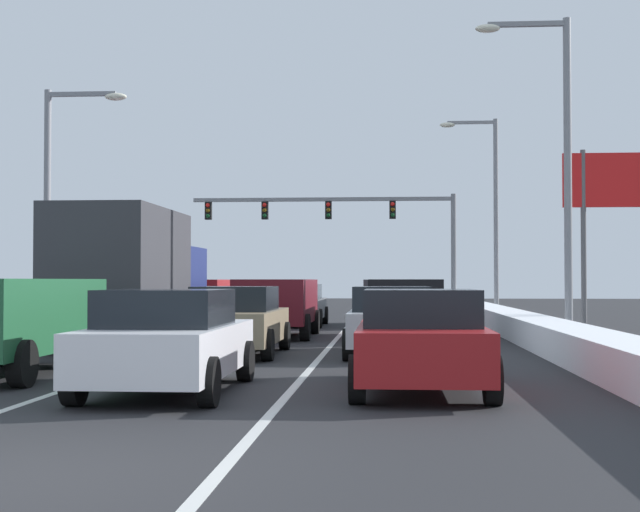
{
  "coord_description": "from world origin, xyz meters",
  "views": [
    {
      "loc": [
        3.14,
        -7.56,
        1.64
      ],
      "look_at": [
        0.3,
        30.98,
        2.66
      ],
      "focal_mm": 51.83,
      "sensor_mm": 36.0,
      "label": 1
    }
  ],
  "objects": [
    {
      "name": "lane_stripe_between_right_lane_and_center_lane",
      "position": [
        1.7,
        20.63,
        0.0
      ],
      "size": [
        0.14,
        45.39,
        0.01
      ],
      "primitive_type": "cube",
      "color": "silver",
      "rests_on": "ground"
    },
    {
      "name": "sedan_tan_center_lane_second",
      "position": [
        -0.19,
        12.62,
        0.76
      ],
      "size": [
        2.0,
        4.5,
        1.51
      ],
      "color": "#937F60",
      "rests_on": "ground"
    },
    {
      "name": "lane_stripe_between_center_lane_and_left_lane",
      "position": [
        -1.7,
        20.63,
        0.0
      ],
      "size": [
        0.14,
        45.39,
        0.01
      ],
      "primitive_type": "cube",
      "color": "silver",
      "rests_on": "ground"
    },
    {
      "name": "snow_bank_left_shoulder",
      "position": [
        -7.0,
        20.63,
        0.4
      ],
      "size": [
        1.88,
        45.39,
        0.81
      ],
      "primitive_type": "cube",
      "color": "white",
      "rests_on": "ground"
    },
    {
      "name": "sedan_silver_right_lane_second",
      "position": [
        3.22,
        12.8,
        0.76
      ],
      "size": [
        2.0,
        4.5,
        1.51
      ],
      "color": "#B7BABF",
      "rests_on": "ground"
    },
    {
      "name": "suv_silver_left_lane_fourth",
      "position": [
        -3.46,
        30.87,
        1.02
      ],
      "size": [
        2.16,
        4.9,
        1.67
      ],
      "color": "#B7BABF",
      "rests_on": "ground"
    },
    {
      "name": "sedan_white_center_lane_nearest",
      "position": [
        -0.07,
        5.78,
        0.76
      ],
      "size": [
        2.0,
        4.5,
        1.51
      ],
      "color": "silver",
      "rests_on": "ground"
    },
    {
      "name": "box_truck_left_lane_second",
      "position": [
        -3.28,
        15.11,
        1.9
      ],
      "size": [
        2.53,
        7.2,
        3.36
      ],
      "color": "navy",
      "rests_on": "ground"
    },
    {
      "name": "suv_maroon_center_lane_third",
      "position": [
        -0.05,
        19.04,
        1.02
      ],
      "size": [
        2.16,
        4.9,
        1.67
      ],
      "color": "maroon",
      "rests_on": "ground"
    },
    {
      "name": "sedan_red_right_lane_nearest",
      "position": [
        3.62,
        6.23,
        0.76
      ],
      "size": [
        2.0,
        4.5,
        1.51
      ],
      "color": "maroon",
      "rests_on": "ground"
    },
    {
      "name": "suv_green_left_lane_nearest",
      "position": [
        -3.4,
        7.89,
        1.02
      ],
      "size": [
        2.16,
        4.9,
        1.67
      ],
      "color": "#1E5633",
      "rests_on": "ground"
    },
    {
      "name": "suv_red_left_lane_third",
      "position": [
        -3.18,
        23.51,
        1.02
      ],
      "size": [
        2.16,
        4.9,
        1.67
      ],
      "color": "maroon",
      "rests_on": "ground"
    },
    {
      "name": "ground_plane",
      "position": [
        0.0,
        16.51,
        0.0
      ],
      "size": [
        120.0,
        120.0,
        0.0
      ],
      "primitive_type": "plane",
      "color": "#28282B"
    },
    {
      "name": "snow_bank_right_shoulder",
      "position": [
        7.0,
        20.63,
        0.33
      ],
      "size": [
        1.2,
        45.39,
        0.66
      ],
      "primitive_type": "cube",
      "color": "white",
      "rests_on": "ground"
    },
    {
      "name": "traffic_light_gantry",
      "position": [
        1.31,
        41.25,
        4.89
      ],
      "size": [
        14.0,
        0.47,
        6.2
      ],
      "color": "slate",
      "rests_on": "ground"
    },
    {
      "name": "street_lamp_right_near",
      "position": [
        7.83,
        18.57,
        5.33
      ],
      "size": [
        2.66,
        0.36,
        9.01
      ],
      "color": "gray",
      "rests_on": "ground"
    },
    {
      "name": "suv_black_right_lane_third",
      "position": [
        3.6,
        18.69,
        1.02
      ],
      "size": [
        2.16,
        4.9,
        1.67
      ],
      "color": "black",
      "rests_on": "ground"
    },
    {
      "name": "sedan_gray_center_lane_fourth",
      "position": [
        -0.12,
        25.6,
        0.76
      ],
      "size": [
        2.0,
        4.5,
        1.51
      ],
      "color": "slate",
      "rests_on": "ground"
    },
    {
      "name": "roadside_sign_right",
      "position": [
        9.9,
        20.08,
        4.02
      ],
      "size": [
        3.2,
        0.16,
        5.5
      ],
      "color": "#59595B",
      "rests_on": "ground"
    },
    {
      "name": "street_lamp_right_mid",
      "position": [
        7.76,
        35.07,
        5.36
      ],
      "size": [
        2.66,
        0.36,
        9.06
      ],
      "color": "gray",
      "rests_on": "ground"
    },
    {
      "name": "suv_charcoal_right_lane_fourth",
      "position": [
        3.29,
        26.04,
        1.02
      ],
      "size": [
        2.16,
        4.9,
        1.67
      ],
      "color": "#38383D",
      "rests_on": "ground"
    },
    {
      "name": "street_lamp_left_mid",
      "position": [
        -7.25,
        20.9,
        4.64
      ],
      "size": [
        2.66,
        0.36,
        7.7
      ],
      "color": "gray",
      "rests_on": "ground"
    }
  ]
}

